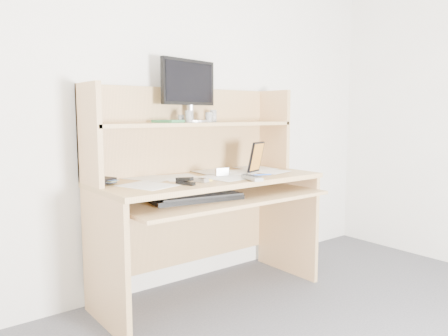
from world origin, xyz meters
TOP-DOWN VIEW (x-y plane):
  - back_wall at (0.00, 1.80)m, footprint 3.60×0.04m
  - desk at (0.00, 1.56)m, footprint 1.40×0.70m
  - paper_clutter at (0.00, 1.48)m, footprint 1.32×0.54m
  - keyboard at (-0.19, 1.34)m, footprint 0.54×0.27m
  - tv_remote at (0.12, 1.22)m, footprint 0.11×0.20m
  - flip_phone at (-0.15, 1.35)m, footprint 0.06×0.09m
  - stapler at (-0.27, 1.33)m, footprint 0.06×0.12m
  - wallet at (-0.62, 1.62)m, footprint 0.14×0.13m
  - sticky_note_pad at (-0.11, 1.38)m, footprint 0.08×0.08m
  - digital_camera at (0.08, 1.46)m, footprint 0.08×0.06m
  - game_case at (0.36, 1.45)m, footprint 0.14×0.06m
  - blue_pen at (0.27, 1.31)m, footprint 0.14×0.06m
  - card_box at (-0.64, 1.67)m, footprint 0.07×0.03m
  - shelf_book at (-0.19, 1.64)m, footprint 0.16×0.19m
  - chip_stack_a at (0.09, 1.60)m, footprint 0.05×0.05m
  - chip_stack_b at (-0.07, 1.60)m, footprint 0.06×0.06m
  - chip_stack_c at (-0.08, 1.66)m, footprint 0.05×0.05m
  - chip_stack_d at (0.18, 1.68)m, footprint 0.05×0.05m
  - monitor at (0.01, 1.70)m, footprint 0.45×0.23m

SIDE VIEW (x-z plane):
  - keyboard at x=-0.19m, z-range 0.65..0.69m
  - desk at x=0.00m, z-range 0.04..1.34m
  - paper_clutter at x=0.00m, z-range 0.75..0.76m
  - sticky_note_pad at x=-0.11m, z-range 0.75..0.76m
  - blue_pen at x=0.27m, z-range 0.76..0.76m
  - tv_remote at x=0.12m, z-range 0.76..0.78m
  - flip_phone at x=-0.15m, z-range 0.76..0.78m
  - wallet at x=-0.62m, z-range 0.76..0.78m
  - stapler at x=-0.27m, z-range 0.76..0.79m
  - digital_camera at x=0.08m, z-range 0.76..0.80m
  - game_case at x=0.36m, z-range 0.76..0.95m
  - shelf_book at x=-0.19m, z-range 1.08..1.10m
  - chip_stack_c at x=-0.08m, z-range 1.08..1.13m
  - chip_stack_a at x=0.09m, z-range 1.08..1.14m
  - chip_stack_b at x=-0.07m, z-range 1.08..1.16m
  - chip_stack_d at x=0.18m, z-range 1.08..1.16m
  - card_box at x=-0.64m, z-range 1.08..1.18m
  - back_wall at x=0.00m, z-range 0.00..2.50m
  - monitor at x=0.01m, z-range 1.09..1.49m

